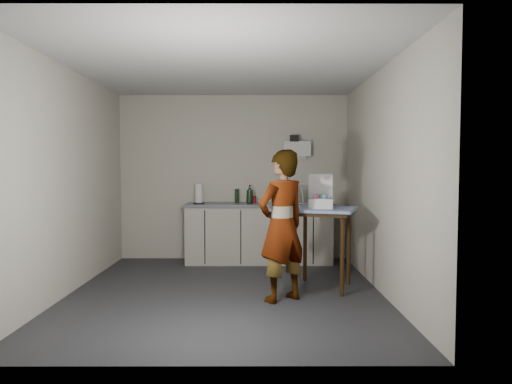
{
  "coord_description": "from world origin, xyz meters",
  "views": [
    {
      "loc": [
        0.34,
        -5.26,
        1.45
      ],
      "look_at": [
        0.35,
        0.45,
        1.15
      ],
      "focal_mm": 32.0,
      "sensor_mm": 36.0,
      "label": 1
    }
  ],
  "objects_px": {
    "kitchen_counter": "(259,235)",
    "side_table": "(323,218)",
    "dish_rack": "(297,199)",
    "bakery_box": "(320,200)",
    "soap_bottle": "(250,194)",
    "standing_man": "(282,226)",
    "paper_towel": "(199,194)",
    "soda_can": "(254,199)",
    "dark_bottle": "(237,196)"
  },
  "relations": [
    {
      "from": "kitchen_counter",
      "to": "soda_can",
      "type": "bearing_deg",
      "value": 143.42
    },
    {
      "from": "standing_man",
      "to": "dish_rack",
      "type": "bearing_deg",
      "value": -136.57
    },
    {
      "from": "kitchen_counter",
      "to": "soda_can",
      "type": "relative_size",
      "value": 20.4
    },
    {
      "from": "soap_bottle",
      "to": "dish_rack",
      "type": "relative_size",
      "value": 0.7
    },
    {
      "from": "kitchen_counter",
      "to": "standing_man",
      "type": "bearing_deg",
      "value": -83.51
    },
    {
      "from": "dark_bottle",
      "to": "standing_man",
      "type": "bearing_deg",
      "value": -74.67
    },
    {
      "from": "soda_can",
      "to": "dish_rack",
      "type": "bearing_deg",
      "value": -9.49
    },
    {
      "from": "soap_bottle",
      "to": "paper_towel",
      "type": "distance_m",
      "value": 0.77
    },
    {
      "from": "bakery_box",
      "to": "standing_man",
      "type": "bearing_deg",
      "value": -125.24
    },
    {
      "from": "side_table",
      "to": "soap_bottle",
      "type": "height_order",
      "value": "soap_bottle"
    },
    {
      "from": "standing_man",
      "to": "soda_can",
      "type": "bearing_deg",
      "value": -118.26
    },
    {
      "from": "standing_man",
      "to": "dish_rack",
      "type": "height_order",
      "value": "standing_man"
    },
    {
      "from": "side_table",
      "to": "soap_bottle",
      "type": "bearing_deg",
      "value": 141.08
    },
    {
      "from": "side_table",
      "to": "dish_rack",
      "type": "relative_size",
      "value": 2.38
    },
    {
      "from": "standing_man",
      "to": "paper_towel",
      "type": "relative_size",
      "value": 5.49
    },
    {
      "from": "soda_can",
      "to": "dish_rack",
      "type": "xyz_separation_m",
      "value": [
        0.66,
        -0.11,
        0.01
      ]
    },
    {
      "from": "soap_bottle",
      "to": "soda_can",
      "type": "relative_size",
      "value": 2.61
    },
    {
      "from": "standing_man",
      "to": "bakery_box",
      "type": "height_order",
      "value": "standing_man"
    },
    {
      "from": "soap_bottle",
      "to": "soda_can",
      "type": "xyz_separation_m",
      "value": [
        0.07,
        0.15,
        -0.09
      ]
    },
    {
      "from": "dark_bottle",
      "to": "soda_can",
      "type": "bearing_deg",
      "value": 1.85
    },
    {
      "from": "kitchen_counter",
      "to": "paper_towel",
      "type": "distance_m",
      "value": 1.11
    },
    {
      "from": "side_table",
      "to": "dish_rack",
      "type": "xyz_separation_m",
      "value": [
        -0.17,
        1.46,
        0.13
      ]
    },
    {
      "from": "dish_rack",
      "to": "dark_bottle",
      "type": "bearing_deg",
      "value": 173.75
    },
    {
      "from": "soda_can",
      "to": "bakery_box",
      "type": "relative_size",
      "value": 0.27
    },
    {
      "from": "soap_bottle",
      "to": "dish_rack",
      "type": "xyz_separation_m",
      "value": [
        0.72,
        0.04,
        -0.08
      ]
    },
    {
      "from": "kitchen_counter",
      "to": "soda_can",
      "type": "xyz_separation_m",
      "value": [
        -0.07,
        0.05,
        0.54
      ]
    },
    {
      "from": "dish_rack",
      "to": "bakery_box",
      "type": "bearing_deg",
      "value": -84.67
    },
    {
      "from": "standing_man",
      "to": "bakery_box",
      "type": "xyz_separation_m",
      "value": [
        0.49,
        0.51,
        0.24
      ]
    },
    {
      "from": "soap_bottle",
      "to": "side_table",
      "type": "bearing_deg",
      "value": -57.92
    },
    {
      "from": "dish_rack",
      "to": "kitchen_counter",
      "type": "bearing_deg",
      "value": 174.55
    },
    {
      "from": "paper_towel",
      "to": "dish_rack",
      "type": "bearing_deg",
      "value": 0.79
    },
    {
      "from": "soda_can",
      "to": "paper_towel",
      "type": "xyz_separation_m",
      "value": [
        -0.84,
        -0.13,
        0.09
      ]
    },
    {
      "from": "standing_man",
      "to": "soap_bottle",
      "type": "height_order",
      "value": "standing_man"
    },
    {
      "from": "paper_towel",
      "to": "soda_can",
      "type": "bearing_deg",
      "value": 8.86
    },
    {
      "from": "soap_bottle",
      "to": "soda_can",
      "type": "height_order",
      "value": "soap_bottle"
    },
    {
      "from": "kitchen_counter",
      "to": "bakery_box",
      "type": "relative_size",
      "value": 5.52
    },
    {
      "from": "side_table",
      "to": "bakery_box",
      "type": "bearing_deg",
      "value": -143.8
    },
    {
      "from": "dark_bottle",
      "to": "bakery_box",
      "type": "distance_m",
      "value": 1.9
    },
    {
      "from": "paper_towel",
      "to": "bakery_box",
      "type": "bearing_deg",
      "value": -41.69
    },
    {
      "from": "side_table",
      "to": "bakery_box",
      "type": "height_order",
      "value": "bakery_box"
    },
    {
      "from": "side_table",
      "to": "dark_bottle",
      "type": "height_order",
      "value": "dark_bottle"
    },
    {
      "from": "side_table",
      "to": "dish_rack",
      "type": "distance_m",
      "value": 1.48
    },
    {
      "from": "standing_man",
      "to": "soap_bottle",
      "type": "distance_m",
      "value": 2.0
    },
    {
      "from": "side_table",
      "to": "bakery_box",
      "type": "xyz_separation_m",
      "value": [
        -0.03,
        -0.01,
        0.22
      ]
    },
    {
      "from": "standing_man",
      "to": "dark_bottle",
      "type": "relative_size",
      "value": 7.53
    },
    {
      "from": "kitchen_counter",
      "to": "side_table",
      "type": "relative_size",
      "value": 2.31
    },
    {
      "from": "paper_towel",
      "to": "dish_rack",
      "type": "xyz_separation_m",
      "value": [
        1.49,
        0.02,
        -0.08
      ]
    },
    {
      "from": "soap_bottle",
      "to": "bakery_box",
      "type": "distance_m",
      "value": 1.67
    },
    {
      "from": "side_table",
      "to": "standing_man",
      "type": "distance_m",
      "value": 0.74
    },
    {
      "from": "standing_man",
      "to": "soda_can",
      "type": "relative_size",
      "value": 15.0
    }
  ]
}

